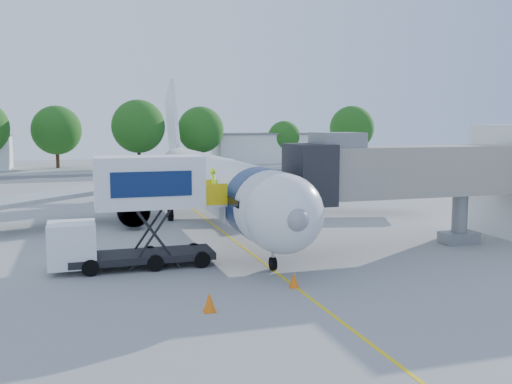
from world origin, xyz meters
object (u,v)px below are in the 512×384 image
object	(u,v)px
catering_hiloader	(136,212)
ground_tug	(428,301)
jet_bridge	(393,173)
aircraft	(211,182)

from	to	relation	value
catering_hiloader	ground_tug	bearing A→B (deg)	-50.26
jet_bridge	catering_hiloader	distance (m)	14.35
jet_bridge	ground_tug	bearing A→B (deg)	-114.53
aircraft	catering_hiloader	bearing A→B (deg)	-119.40
aircraft	catering_hiloader	world-z (taller)	aircraft
aircraft	ground_tug	xyz separation A→B (m)	(2.94, -22.20, -2.17)
ground_tug	catering_hiloader	bearing A→B (deg)	153.58
jet_bridge	catering_hiloader	size ratio (longest dim) A/B	1.64
jet_bridge	ground_tug	xyz separation A→B (m)	(-5.06, -11.08, -3.56)
jet_bridge	catering_hiloader	xyz separation A→B (m)	(-14.26, -0.00, -1.58)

